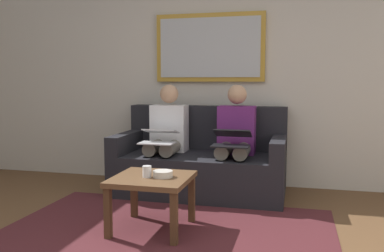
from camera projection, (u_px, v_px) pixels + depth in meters
wall_rear at (211, 70)px, 4.78m from camera, size 6.00×0.12×2.60m
area_rug at (165, 233)px, 3.24m from camera, size 2.60×1.80×0.01m
couch at (202, 162)px, 4.42m from camera, size 1.75×0.90×0.90m
framed_mirror at (210, 48)px, 4.66m from camera, size 1.24×0.05×0.76m
coffee_table at (152, 185)px, 3.28m from camera, size 0.60×0.60×0.43m
cup at (147, 172)px, 3.24m from camera, size 0.07×0.07×0.09m
bowl at (163, 174)px, 3.25m from camera, size 0.16×0.16×0.05m
person_left at (235, 137)px, 4.24m from camera, size 0.38×0.58×1.14m
laptop_black at (232, 139)px, 4.01m from camera, size 0.36×0.36×0.16m
person_right at (167, 135)px, 4.42m from camera, size 0.38×0.58×1.14m
laptop_silver at (159, 136)px, 4.17m from camera, size 0.35×0.33×0.14m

